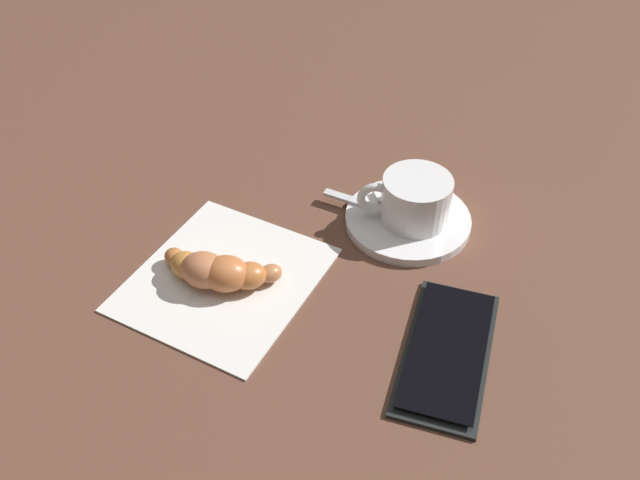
{
  "coord_description": "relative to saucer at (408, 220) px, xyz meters",
  "views": [
    {
      "loc": [
        0.36,
        0.32,
        0.46
      ],
      "look_at": [
        0.0,
        -0.01,
        0.01
      ],
      "focal_mm": 37.82,
      "sensor_mm": 36.0,
      "label": 1
    }
  ],
  "objects": [
    {
      "name": "ground_plane",
      "position": [
        0.09,
        -0.03,
        -0.01
      ],
      "size": [
        1.8,
        1.8,
        0.0
      ],
      "primitive_type": "plane",
      "color": "brown"
    },
    {
      "name": "sugar_packet",
      "position": [
        -0.03,
        -0.02,
        0.01
      ],
      "size": [
        0.07,
        0.05,
        0.01
      ],
      "primitive_type": "cube",
      "rotation": [
        0.0,
        0.0,
        5.71
      ],
      "color": "white",
      "rests_on": "saucer"
    },
    {
      "name": "teaspoon",
      "position": [
        0.01,
        -0.01,
        0.01
      ],
      "size": [
        0.05,
        0.13,
        0.01
      ],
      "color": "silver",
      "rests_on": "saucer"
    },
    {
      "name": "napkin",
      "position": [
        0.18,
        -0.08,
        -0.0
      ],
      "size": [
        0.21,
        0.2,
        0.0
      ],
      "primitive_type": "cube",
      "rotation": [
        0.0,
        0.0,
        0.26
      ],
      "color": "white",
      "rests_on": "ground"
    },
    {
      "name": "saucer",
      "position": [
        0.0,
        0.0,
        0.0
      ],
      "size": [
        0.13,
        0.13,
        0.01
      ],
      "primitive_type": "cylinder",
      "color": "white",
      "rests_on": "ground"
    },
    {
      "name": "espresso_cup",
      "position": [
        -0.0,
        0.0,
        0.03
      ],
      "size": [
        0.08,
        0.08,
        0.05
      ],
      "color": "white",
      "rests_on": "saucer"
    },
    {
      "name": "cell_phone",
      "position": [
        0.11,
        0.13,
        -0.0
      ],
      "size": [
        0.17,
        0.13,
        0.01
      ],
      "color": "black",
      "rests_on": "ground"
    },
    {
      "name": "croissant",
      "position": [
        0.19,
        -0.08,
        0.01
      ],
      "size": [
        0.08,
        0.11,
        0.03
      ],
      "color": "#BC6D38",
      "rests_on": "napkin"
    }
  ]
}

